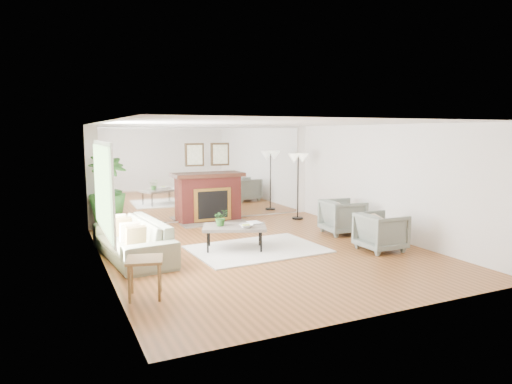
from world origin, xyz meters
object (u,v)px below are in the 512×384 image
fireplace (210,197)px  sofa (133,239)px  coffee_table (234,228)px  armchair_back (343,217)px  armchair_front (381,232)px  floor_lamp (298,163)px  side_table (145,265)px  potted_ficus (107,191)px

fireplace → sofa: (-2.45, -2.69, -0.30)m
coffee_table → armchair_back: size_ratio=1.62×
armchair_front → armchair_back: bearing=-7.1°
armchair_back → floor_lamp: floor_lamp is taller
armchair_back → side_table: size_ratio=1.43×
coffee_table → sofa: (-1.93, 0.28, -0.10)m
floor_lamp → coffee_table: bearing=-140.0°
armchair_front → floor_lamp: 3.73m
coffee_table → armchair_front: (2.64, -1.22, -0.08)m
armchair_back → potted_ficus: potted_ficus is taller
fireplace → sofa: fireplace is taller
potted_ficus → side_table: bearing=-90.9°
sofa → coffee_table: bearing=75.8°
potted_ficus → sofa: bearing=-87.2°
fireplace → sofa: bearing=-132.3°
side_table → potted_ficus: bearing=89.1°
sofa → potted_ficus: size_ratio=1.34×
armchair_front → fireplace: bearing=27.0°
armchair_front → side_table: bearing=98.1°
fireplace → floor_lamp: bearing=-15.7°
sofa → side_table: bearing=-11.3°
fireplace → side_table: 5.53m
side_table → floor_lamp: 6.56m
coffee_table → armchair_front: size_ratio=1.71×
potted_ficus → armchair_back: bearing=-26.7°
fireplace → armchair_back: (2.31, -2.61, -0.26)m
armchair_back → armchair_front: size_ratio=1.05×
side_table → floor_lamp: bearing=40.6°
fireplace → side_table: bearing=-118.6°
coffee_table → side_table: (-2.13, -1.88, 0.03)m
coffee_table → potted_ficus: potted_ficus is taller
armchair_front → side_table: 4.81m
fireplace → potted_ficus: (-2.57, -0.16, 0.31)m
sofa → armchair_front: size_ratio=2.94×
sofa → side_table: size_ratio=4.00×
sofa → armchair_front: 4.80m
armchair_front → coffee_table: bearing=65.4°
sofa → armchair_front: bearing=65.9°
armchair_back → side_table: armchair_back is taller
coffee_table → armchair_back: bearing=7.2°
armchair_front → side_table: size_ratio=1.36×
side_table → sofa: bearing=84.7°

